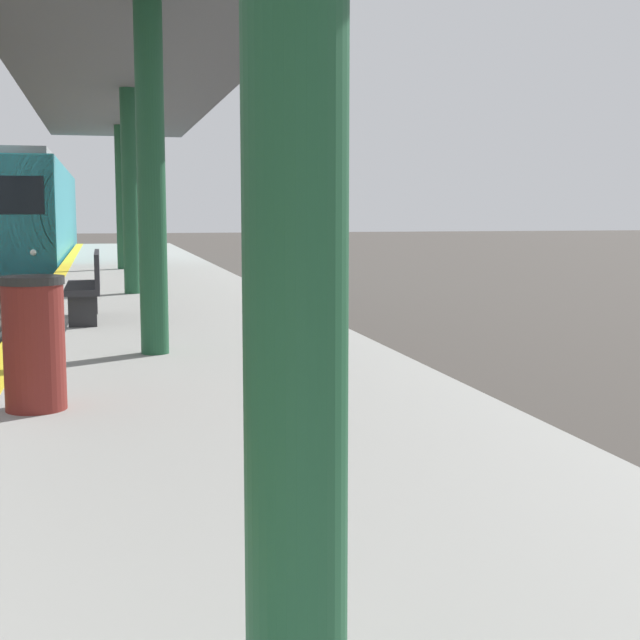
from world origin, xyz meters
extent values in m
cube|color=black|center=(0.00, 34.86, 0.28)|extent=(2.37, 18.29, 0.55)
cube|color=teal|center=(0.00, 34.86, 2.29)|extent=(2.79, 20.33, 3.48)
cube|color=#E54C19|center=(0.00, 24.78, 2.29)|extent=(2.74, 0.16, 3.41)
cube|color=black|center=(0.00, 24.72, 2.90)|extent=(2.23, 0.06, 1.05)
cube|color=gray|center=(0.00, 34.86, 4.15)|extent=(2.37, 19.31, 0.24)
sphere|color=white|center=(0.77, 24.72, 1.33)|extent=(0.18, 0.18, 0.18)
cylinder|color=#1E5133|center=(3.13, 1.28, 2.81)|extent=(0.29, 0.29, 3.58)
cylinder|color=#1E5133|center=(3.13, 8.20, 2.81)|extent=(0.29, 0.29, 3.58)
cylinder|color=#1E5133|center=(3.13, 15.13, 2.81)|extent=(0.29, 0.29, 3.58)
cylinder|color=#1E5133|center=(3.13, 22.05, 2.81)|extent=(0.29, 0.29, 3.58)
cube|color=#515156|center=(3.13, 11.66, 4.70)|extent=(3.64, 27.69, 0.20)
cylinder|color=maroon|center=(2.12, 5.75, 1.48)|extent=(0.44, 0.44, 0.93)
cylinder|color=#262626|center=(2.12, 5.75, 1.98)|extent=(0.47, 0.47, 0.06)
cube|color=#28282D|center=(2.36, 11.26, 1.46)|extent=(0.44, 1.78, 0.08)
cube|color=#28282D|center=(2.55, 11.26, 1.72)|extent=(0.06, 1.78, 0.44)
cube|color=#262628|center=(2.36, 10.55, 1.22)|extent=(0.35, 0.08, 0.40)
cube|color=#262628|center=(2.36, 11.98, 1.22)|extent=(0.35, 0.08, 0.40)
camera|label=1|loc=(2.63, -1.04, 2.48)|focal=50.00mm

